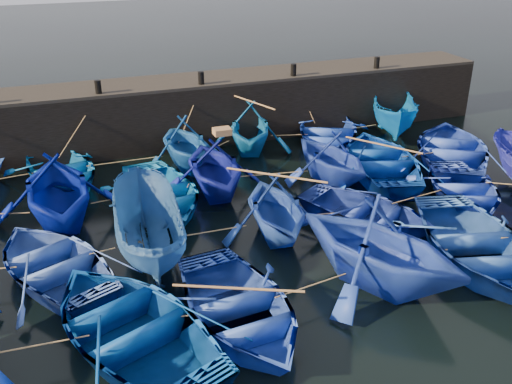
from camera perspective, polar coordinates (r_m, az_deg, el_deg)
name	(u,v)px	position (r m, az deg, el deg)	size (l,w,h in m)	color
ground	(296,262)	(15.89, 3.97, -6.95)	(120.00, 120.00, 0.00)	black
quay_wall	(197,111)	(24.49, -5.90, 8.09)	(26.00, 2.50, 2.50)	black
quay_top	(196,80)	(24.13, -6.04, 11.05)	(26.00, 2.50, 0.12)	black
bollard_1	(98,87)	(22.58, -15.51, 10.09)	(0.24, 0.24, 0.50)	black
bollard_2	(201,78)	(23.21, -5.51, 11.29)	(0.24, 0.24, 0.50)	black
bollard_3	(293,70)	(24.48, 3.77, 12.10)	(0.24, 0.24, 0.50)	black
bollard_4	(377,63)	(26.31, 11.99, 12.55)	(0.24, 0.24, 0.50)	black
boat_1	(61,171)	(21.37, -18.96, 1.99)	(3.38, 4.73, 0.98)	#0858A3
boat_2	(185,142)	(21.65, -7.12, 4.96)	(3.26, 3.78, 1.99)	#114B95
boat_3	(250,127)	(23.02, -0.61, 6.53)	(3.40, 3.95, 2.08)	#0B5A9D
boat_4	(327,132)	(24.11, 7.14, 5.96)	(3.70, 5.18, 1.07)	#13329F
boat_5	(395,114)	(25.68, 13.70, 7.57)	(1.81, 4.80, 1.86)	#045BBA
boat_7	(57,187)	(18.19, -19.25, 0.44)	(4.08, 4.74, 2.49)	#000F80
boat_8	(161,192)	(18.84, -9.52, -0.03)	(3.48, 4.86, 1.01)	#075AA7
boat_9	(214,166)	(19.19, -4.17, 2.62)	(3.53, 4.09, 2.15)	navy
boat_10	(331,156)	(20.36, 7.55, 3.63)	(3.31, 3.84, 2.02)	#18329B
boat_11	(382,160)	(21.52, 12.44, 3.16)	(3.84, 5.37, 1.11)	navy
boat_12	(453,149)	(23.25, 19.06, 4.11)	(4.05, 5.66, 1.17)	navy
boat_14	(54,263)	(15.80, -19.55, -6.66)	(3.38, 4.73, 0.98)	#2B4BA7
boat_15	(147,230)	(15.76, -10.82, -3.72)	(1.83, 4.87, 1.88)	navy
boat_16	(275,207)	(16.57, 1.96, -1.54)	(3.24, 3.75, 1.98)	#193B96
boat_17	(367,211)	(17.84, 11.00, -1.88)	(3.11, 4.34, 0.90)	navy
boat_18	(463,189)	(20.17, 20.04, 0.31)	(3.14, 4.39, 0.91)	#213CB0
boat_21	(132,326)	(12.98, -12.31, -12.92)	(3.92, 5.48, 1.14)	navy
boat_22	(238,308)	(13.32, -1.77, -11.48)	(3.45, 4.82, 1.00)	#2142B9
boat_23	(380,244)	(14.58, 12.26, -5.08)	(4.05, 4.70, 2.47)	#19379F
boat_24	(475,243)	(16.70, 21.06, -4.79)	(3.91, 5.46, 1.13)	#1E479A
wooden_crate	(222,131)	(18.84, -3.41, 6.07)	(0.57, 0.45, 0.21)	olive
mooring_ropes	(234,168)	(19.49, -2.22, 2.39)	(18.16, 11.65, 2.10)	tan
loose_oars	(292,164)	(18.08, 3.61, 2.86)	(10.00, 12.49, 1.14)	#99724C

